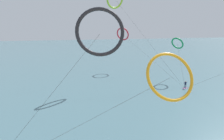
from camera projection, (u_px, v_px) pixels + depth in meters
sea_water at (74, 52)px, 107.88m from camera, size 400.00×200.00×0.08m
surfer_magenta at (185, 85)px, 43.19m from camera, size 1.40×0.65×1.70m
kite_emerald at (177, 43)px, 48.95m from camera, size 3.80×9.55×11.11m
kite_amber at (170, 76)px, 19.45m from camera, size 20.71×2.95×11.11m
kite_crimson at (123, 34)px, 59.90m from camera, size 9.93×24.45×13.56m
kite_charcoal at (100, 32)px, 20.38m from camera, size 14.33×3.40×15.80m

